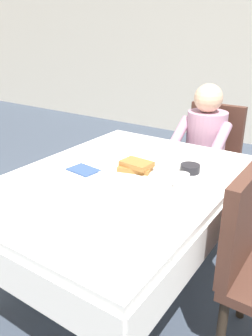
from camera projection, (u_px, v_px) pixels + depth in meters
name	position (u px, v px, depth m)	size (l,w,h in m)	color
ground_plane	(120.00, 285.00, 2.12)	(14.00, 14.00, 0.00)	#3D4756
dining_table_main	(119.00, 192.00, 1.87)	(1.12, 1.52, 0.74)	white
chair_diner	(209.00, 155.00, 2.78)	(0.44, 0.45, 0.93)	#4C2D23
diner_person	(204.00, 144.00, 2.60)	(0.40, 0.43, 1.12)	#B2849E
plate_breakfast	(136.00, 172.00, 1.88)	(0.28, 0.28, 0.02)	white
breakfast_stack	(136.00, 166.00, 1.88)	(0.20, 0.17, 0.05)	#A36B33
cup_coffee	(182.00, 182.00, 1.68)	(0.11, 0.08, 0.08)	white
bowl_butter	(190.00, 168.00, 1.90)	(0.11, 0.11, 0.04)	black
syrup_pitcher	(113.00, 151.00, 2.12)	(0.08, 0.08, 0.07)	silver
fork_left_of_plate	(107.00, 167.00, 1.97)	(0.18, 0.01, 0.01)	silver
knife_right_of_plate	(165.00, 183.00, 1.77)	(0.20, 0.01, 0.01)	silver
spoon_near_edge	(95.00, 194.00, 1.65)	(0.15, 0.01, 0.01)	silver
napkin_folded	(83.00, 170.00, 1.92)	(0.17, 0.12, 0.01)	#334C7F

